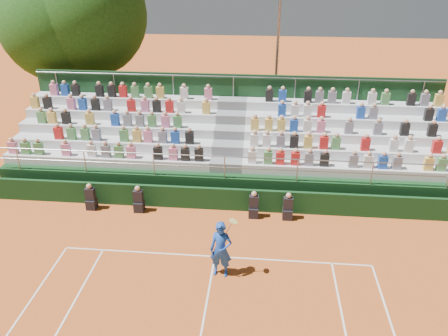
# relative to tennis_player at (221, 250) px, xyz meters

# --- Properties ---
(ground) EXTENTS (90.00, 90.00, 0.00)m
(ground) POSITION_rel_tennis_player_xyz_m (-0.31, 0.91, -1.02)
(ground) COLOR #C75921
(ground) RESTS_ON ground
(courtside_wall) EXTENTS (20.00, 0.15, 1.00)m
(courtside_wall) POSITION_rel_tennis_player_xyz_m (-0.31, 4.11, -0.52)
(courtside_wall) COLOR black
(courtside_wall) RESTS_ON ground
(line_officials) EXTENTS (8.59, 0.40, 1.19)m
(line_officials) POSITION_rel_tennis_player_xyz_m (-1.58, 3.66, -0.54)
(line_officials) COLOR black
(line_officials) RESTS_ON ground
(grandstand) EXTENTS (20.00, 5.20, 4.40)m
(grandstand) POSITION_rel_tennis_player_xyz_m (-0.31, 7.34, 0.08)
(grandstand) COLOR black
(grandstand) RESTS_ON ground
(tennis_player) EXTENTS (0.92, 0.56, 2.22)m
(tennis_player) POSITION_rel_tennis_player_xyz_m (0.00, 0.00, 0.00)
(tennis_player) COLOR #1644A8
(tennis_player) RESTS_ON ground
(tree_west) EXTENTS (6.53, 6.53, 9.45)m
(tree_west) POSITION_rel_tennis_player_xyz_m (-10.34, 12.81, 5.15)
(tree_west) COLOR #3C2315
(tree_west) RESTS_ON ground
(tree_east) EXTENTS (6.89, 6.89, 10.02)m
(tree_east) POSITION_rel_tennis_player_xyz_m (-8.93, 13.16, 5.55)
(tree_east) COLOR #3C2315
(tree_east) RESTS_ON ground
(floodlight_mast) EXTENTS (0.60, 0.25, 9.10)m
(floodlight_mast) POSITION_rel_tennis_player_xyz_m (1.85, 13.39, 4.22)
(floodlight_mast) COLOR gray
(floodlight_mast) RESTS_ON ground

